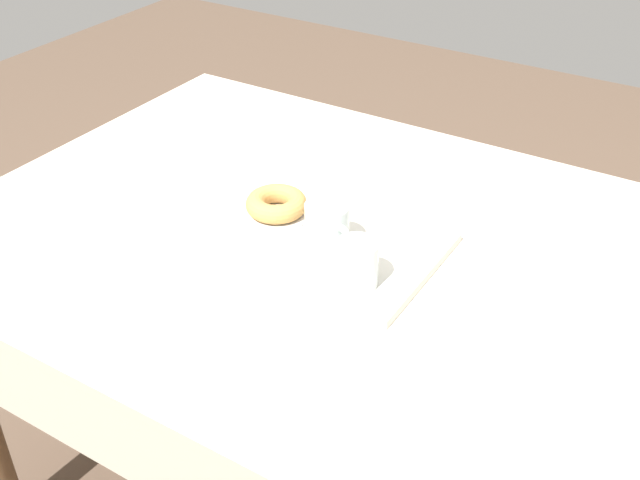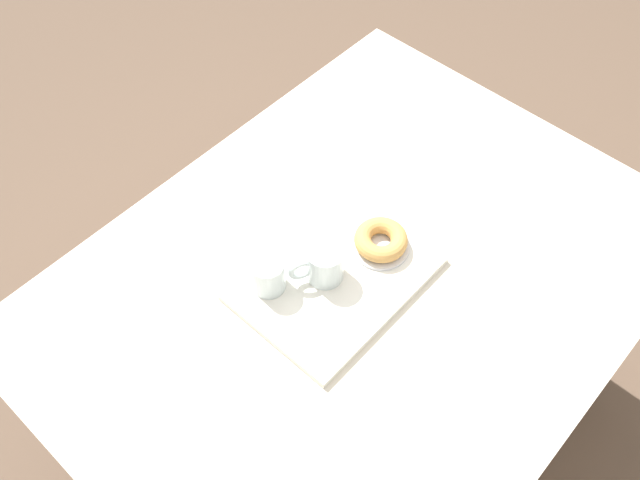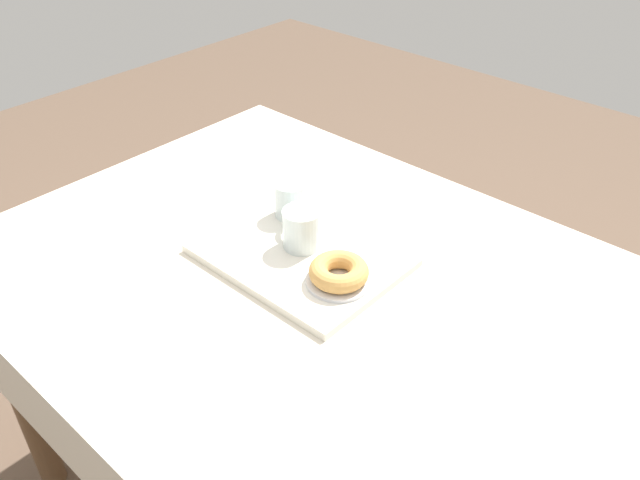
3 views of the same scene
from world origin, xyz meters
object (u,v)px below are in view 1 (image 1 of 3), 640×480
at_px(tea_mug_left, 328,228).
at_px(sugar_donut_left, 276,204).
at_px(dining_table, 315,275).
at_px(donut_plate_left, 277,214).
at_px(serving_tray, 326,244).
at_px(water_glass_near, 357,266).

bearing_deg(tea_mug_left, sugar_donut_left, -16.55).
xyz_separation_m(dining_table, sugar_donut_left, (0.08, 0.01, 0.14)).
relative_size(dining_table, donut_plate_left, 10.50).
bearing_deg(donut_plate_left, serving_tray, 169.98).
distance_m(serving_tray, tea_mug_left, 0.05).
relative_size(donut_plate_left, sugar_donut_left, 1.11).
height_order(dining_table, water_glass_near, water_glass_near).
distance_m(dining_table, tea_mug_left, 0.17).
xyz_separation_m(dining_table, donut_plate_left, (0.08, 0.01, 0.12)).
height_order(serving_tray, tea_mug_left, tea_mug_left).
height_order(donut_plate_left, sugar_donut_left, sugar_donut_left).
distance_m(water_glass_near, donut_plate_left, 0.25).
bearing_deg(dining_table, serving_tray, 144.24).
relative_size(tea_mug_left, donut_plate_left, 0.88).
relative_size(serving_tray, sugar_donut_left, 3.47).
bearing_deg(tea_mug_left, serving_tray, -52.54).
height_order(water_glass_near, sugar_donut_left, water_glass_near).
bearing_deg(sugar_donut_left, tea_mug_left, 163.45).
bearing_deg(water_glass_near, sugar_donut_left, -24.91).
xyz_separation_m(dining_table, tea_mug_left, (-0.06, 0.05, 0.15)).
distance_m(tea_mug_left, water_glass_near, 0.12).
bearing_deg(sugar_donut_left, donut_plate_left, 0.00).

